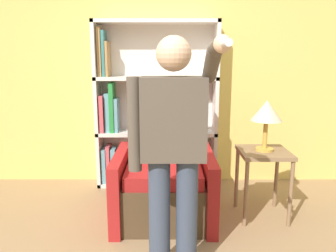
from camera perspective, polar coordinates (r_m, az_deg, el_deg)
wall_back at (r=3.93m, az=-1.94°, el=10.29°), size 8.00×0.06×2.80m
bookcase at (r=3.83m, az=-4.01°, el=2.85°), size 1.40×0.28×1.91m
armchair at (r=3.19m, az=-0.66°, el=-8.94°), size 0.92×0.88×1.23m
person_standing at (r=2.16m, az=0.92°, el=-3.25°), size 0.57×0.78×1.64m
side_table at (r=3.22m, az=16.31°, el=-6.12°), size 0.46×0.46×0.66m
table_lamp at (r=3.11m, az=16.81°, el=2.20°), size 0.28×0.28×0.47m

